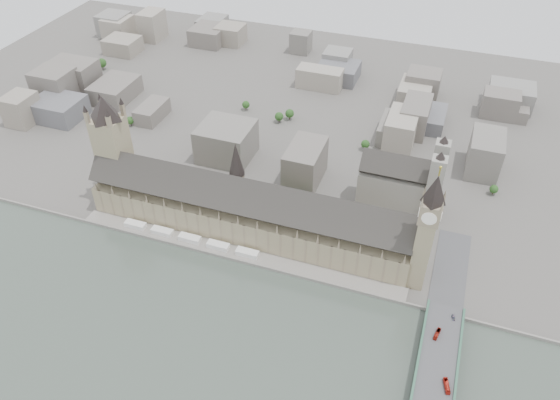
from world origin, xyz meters
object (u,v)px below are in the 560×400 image
(westminster_abbey, at_px, (402,183))
(car_approach, at_px, (453,318))
(westminster_bridge, at_px, (432,400))
(palace_of_westminster, at_px, (247,211))
(red_bus_south, at_px, (447,386))
(victoria_tower, at_px, (112,145))
(red_bus_north, at_px, (437,334))
(elizabeth_tower, at_px, (427,225))

(westminster_abbey, height_order, car_approach, westminster_abbey)
(westminster_bridge, distance_m, westminster_abbey, 190.56)
(palace_of_westminster, distance_m, westminster_bridge, 195.05)
(westminster_bridge, distance_m, red_bus_south, 12.54)
(victoria_tower, distance_m, red_bus_north, 292.24)
(car_approach, bearing_deg, westminster_bridge, -109.90)
(palace_of_westminster, bearing_deg, car_approach, -14.85)
(westminster_abbey, xyz_separation_m, red_bus_north, (47.83, -137.46, -13.44))
(palace_of_westminster, xyz_separation_m, red_bus_north, (158.75, -62.16, -11.07))
(palace_of_westminster, xyz_separation_m, westminster_abbey, (110.92, 75.30, 2.38))
(elizabeth_tower, distance_m, red_bus_south, 103.52)
(red_bus_south, bearing_deg, westminster_abbey, 92.35)
(palace_of_westminster, distance_m, victoria_tower, 126.41)
(victoria_tower, relative_size, westminster_bridge, 0.31)
(elizabeth_tower, relative_size, red_bus_south, 9.93)
(victoria_tower, distance_m, red_bus_south, 312.30)
(palace_of_westminster, relative_size, car_approach, 55.46)
(red_bus_south, bearing_deg, elizabeth_tower, 93.41)
(red_bus_north, bearing_deg, palace_of_westminster, 170.20)
(red_bus_north, bearing_deg, victoria_tower, 177.88)
(palace_of_westminster, distance_m, westminster_abbey, 134.09)
(westminster_bridge, height_order, red_bus_north, red_bus_north)
(palace_of_westminster, xyz_separation_m, victoria_tower, (-122.00, 6.30, 32.50))
(westminster_bridge, bearing_deg, car_approach, 84.98)
(palace_of_westminster, bearing_deg, victoria_tower, 177.04)
(victoria_tower, height_order, red_bus_north, victoria_tower)
(westminster_bridge, bearing_deg, red_bus_south, 50.38)
(westminster_bridge, bearing_deg, elizabeth_tower, 104.11)
(palace_of_westminster, height_order, victoria_tower, victoria_tower)
(elizabeth_tower, relative_size, red_bus_north, 10.78)
(victoria_tower, relative_size, red_bus_north, 10.03)
(victoria_tower, bearing_deg, westminster_bridge, -21.78)
(red_bus_south, bearing_deg, red_bus_north, 89.22)
(elizabeth_tower, bearing_deg, red_bus_north, -67.64)
(elizabeth_tower, height_order, red_bus_north, elizabeth_tower)
(westminster_abbey, bearing_deg, red_bus_north, -70.81)
(car_approach, bearing_deg, palace_of_westminster, 150.27)
(palace_of_westminster, xyz_separation_m, car_approach, (167.52, -44.40, -11.76))
(westminster_bridge, xyz_separation_m, red_bus_north, (-3.25, 45.04, 6.51))
(red_bus_south, distance_m, car_approach, 54.62)
(red_bus_north, height_order, car_approach, red_bus_north)
(palace_of_westminster, relative_size, elizabeth_tower, 2.47)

